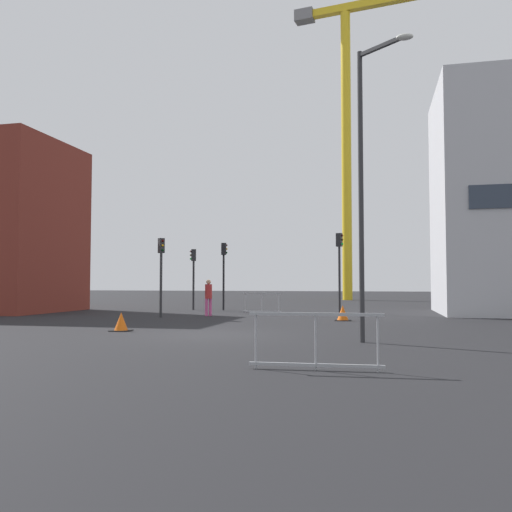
% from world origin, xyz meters
% --- Properties ---
extents(ground, '(160.00, 160.00, 0.00)m').
position_xyz_m(ground, '(0.00, 0.00, 0.00)').
color(ground, black).
extents(construction_crane, '(13.30, 3.06, 28.07)m').
position_xyz_m(construction_crane, '(2.59, 33.63, 17.45)').
color(construction_crane, yellow).
rests_on(construction_crane, ground).
extents(streetlamp_tall, '(1.47, 1.12, 8.14)m').
position_xyz_m(streetlamp_tall, '(4.85, -1.22, 4.73)').
color(streetlamp_tall, '#2D2D30').
rests_on(streetlamp_tall, ground).
extents(traffic_light_far, '(0.39, 0.33, 3.96)m').
position_xyz_m(traffic_light_far, '(-3.70, 14.07, 2.66)').
color(traffic_light_far, black).
rests_on(traffic_light_far, ground).
extents(traffic_light_crosswalk, '(0.39, 0.32, 3.61)m').
position_xyz_m(traffic_light_crosswalk, '(-5.54, 13.94, 2.44)').
color(traffic_light_crosswalk, '#232326').
rests_on(traffic_light_crosswalk, ground).
extents(traffic_light_verge, '(0.39, 0.33, 4.21)m').
position_xyz_m(traffic_light_verge, '(3.21, 11.96, 2.81)').
color(traffic_light_verge, '#232326').
rests_on(traffic_light_verge, ground).
extents(traffic_light_near, '(0.37, 0.37, 3.72)m').
position_xyz_m(traffic_light_near, '(-4.81, 7.35, 2.52)').
color(traffic_light_near, '#2D2D30').
rests_on(traffic_light_near, ground).
extents(pedestrian_walking, '(0.34, 0.34, 1.78)m').
position_xyz_m(pedestrian_walking, '(-2.95, 8.85, 1.04)').
color(pedestrian_walking, '#D14C8C').
rests_on(pedestrian_walking, ground).
extents(safety_barrier_front, '(2.07, 0.23, 1.08)m').
position_xyz_m(safety_barrier_front, '(-0.85, 11.55, 0.56)').
color(safety_barrier_front, '#9EA0A5').
rests_on(safety_barrier_front, ground).
extents(safety_barrier_mid_span, '(2.54, 0.18, 1.08)m').
position_xyz_m(safety_barrier_mid_span, '(3.97, -6.02, 0.56)').
color(safety_barrier_mid_span, '#9EA0A5').
rests_on(safety_barrier_mid_span, ground).
extents(traffic_cone_striped, '(0.62, 0.62, 0.63)m').
position_xyz_m(traffic_cone_striped, '(-3.35, 0.53, 0.29)').
color(traffic_cone_striped, black).
rests_on(traffic_cone_striped, ground).
extents(traffic_cone_on_verge, '(0.66, 0.66, 0.66)m').
position_xyz_m(traffic_cone_on_verge, '(3.66, 7.06, 0.31)').
color(traffic_cone_on_verge, black).
rests_on(traffic_cone_on_verge, ground).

